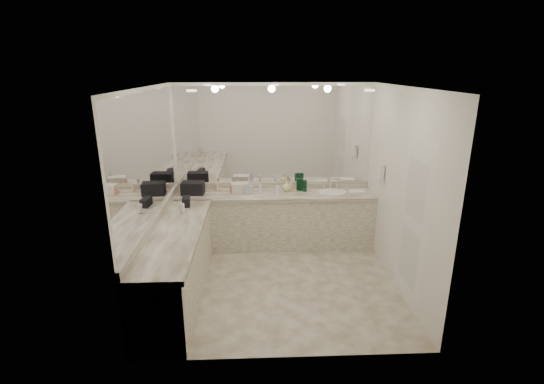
{
  "coord_description": "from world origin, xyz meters",
  "views": [
    {
      "loc": [
        -0.28,
        -4.81,
        2.81
      ],
      "look_at": [
        -0.06,
        0.4,
        1.17
      ],
      "focal_mm": 26.0,
      "sensor_mm": 36.0,
      "label": 1
    }
  ],
  "objects_px": {
    "black_toiletry_bag": "(193,188)",
    "hand_towel": "(357,192)",
    "cream_cosmetic_case": "(240,187)",
    "soap_bottle_c": "(286,186)",
    "soap_bottle_b": "(249,187)",
    "sink": "(332,192)",
    "soap_bottle_a": "(237,186)",
    "wall_phone": "(381,173)"
  },
  "relations": [
    {
      "from": "hand_towel",
      "to": "sink",
      "type": "bearing_deg",
      "value": 169.72
    },
    {
      "from": "wall_phone",
      "to": "hand_towel",
      "type": "height_order",
      "value": "wall_phone"
    },
    {
      "from": "cream_cosmetic_case",
      "to": "wall_phone",
      "type": "bearing_deg",
      "value": -24.47
    },
    {
      "from": "wall_phone",
      "to": "soap_bottle_a",
      "type": "bearing_deg",
      "value": 164.76
    },
    {
      "from": "wall_phone",
      "to": "hand_towel",
      "type": "distance_m",
      "value": 0.65
    },
    {
      "from": "sink",
      "to": "cream_cosmetic_case",
      "type": "distance_m",
      "value": 1.49
    },
    {
      "from": "soap_bottle_b",
      "to": "sink",
      "type": "bearing_deg",
      "value": 1.8
    },
    {
      "from": "hand_towel",
      "to": "wall_phone",
      "type": "bearing_deg",
      "value": -62.71
    },
    {
      "from": "cream_cosmetic_case",
      "to": "black_toiletry_bag",
      "type": "bearing_deg",
      "value": 175.93
    },
    {
      "from": "soap_bottle_b",
      "to": "cream_cosmetic_case",
      "type": "bearing_deg",
      "value": 145.52
    },
    {
      "from": "hand_towel",
      "to": "soap_bottle_c",
      "type": "height_order",
      "value": "soap_bottle_c"
    },
    {
      "from": "sink",
      "to": "cream_cosmetic_case",
      "type": "xyz_separation_m",
      "value": [
        -1.49,
        0.06,
        0.08
      ]
    },
    {
      "from": "black_toiletry_bag",
      "to": "hand_towel",
      "type": "bearing_deg",
      "value": -1.24
    },
    {
      "from": "wall_phone",
      "to": "cream_cosmetic_case",
      "type": "distance_m",
      "value": 2.2
    },
    {
      "from": "black_toiletry_bag",
      "to": "cream_cosmetic_case",
      "type": "relative_size",
      "value": 1.27
    },
    {
      "from": "soap_bottle_b",
      "to": "soap_bottle_c",
      "type": "relative_size",
      "value": 1.22
    },
    {
      "from": "black_toiletry_bag",
      "to": "soap_bottle_c",
      "type": "distance_m",
      "value": 1.49
    },
    {
      "from": "sink",
      "to": "black_toiletry_bag",
      "type": "height_order",
      "value": "black_toiletry_bag"
    },
    {
      "from": "cream_cosmetic_case",
      "to": "soap_bottle_b",
      "type": "distance_m",
      "value": 0.18
    },
    {
      "from": "sink",
      "to": "soap_bottle_a",
      "type": "xyz_separation_m",
      "value": [
        -1.54,
        0.08,
        0.1
      ]
    },
    {
      "from": "cream_cosmetic_case",
      "to": "soap_bottle_c",
      "type": "bearing_deg",
      "value": -8.67
    },
    {
      "from": "wall_phone",
      "to": "soap_bottle_b",
      "type": "bearing_deg",
      "value": 166.78
    },
    {
      "from": "wall_phone",
      "to": "soap_bottle_c",
      "type": "distance_m",
      "value": 1.51
    },
    {
      "from": "black_toiletry_bag",
      "to": "sink",
      "type": "bearing_deg",
      "value": 0.33
    },
    {
      "from": "soap_bottle_b",
      "to": "hand_towel",
      "type": "bearing_deg",
      "value": -0.9
    },
    {
      "from": "sink",
      "to": "hand_towel",
      "type": "bearing_deg",
      "value": -10.28
    },
    {
      "from": "hand_towel",
      "to": "soap_bottle_b",
      "type": "height_order",
      "value": "soap_bottle_b"
    },
    {
      "from": "sink",
      "to": "black_toiletry_bag",
      "type": "bearing_deg",
      "value": -179.67
    },
    {
      "from": "cream_cosmetic_case",
      "to": "soap_bottle_c",
      "type": "distance_m",
      "value": 0.75
    },
    {
      "from": "cream_cosmetic_case",
      "to": "soap_bottle_a",
      "type": "distance_m",
      "value": 0.06
    },
    {
      "from": "cream_cosmetic_case",
      "to": "soap_bottle_b",
      "type": "bearing_deg",
      "value": -44.04
    },
    {
      "from": "hand_towel",
      "to": "soap_bottle_b",
      "type": "xyz_separation_m",
      "value": [
        -1.73,
        0.03,
        0.09
      ]
    },
    {
      "from": "hand_towel",
      "to": "soap_bottle_a",
      "type": "distance_m",
      "value": 1.93
    },
    {
      "from": "soap_bottle_c",
      "to": "black_toiletry_bag",
      "type": "bearing_deg",
      "value": -176.83
    },
    {
      "from": "sink",
      "to": "soap_bottle_b",
      "type": "bearing_deg",
      "value": -178.2
    },
    {
      "from": "cream_cosmetic_case",
      "to": "soap_bottle_c",
      "type": "relative_size",
      "value": 1.54
    },
    {
      "from": "soap_bottle_c",
      "to": "soap_bottle_a",
      "type": "bearing_deg",
      "value": 178.99
    },
    {
      "from": "wall_phone",
      "to": "black_toiletry_bag",
      "type": "distance_m",
      "value": 2.9
    },
    {
      "from": "black_toiletry_bag",
      "to": "hand_towel",
      "type": "xyz_separation_m",
      "value": [
        2.61,
        -0.06,
        -0.08
      ]
    },
    {
      "from": "soap_bottle_a",
      "to": "soap_bottle_b",
      "type": "xyz_separation_m",
      "value": [
        0.19,
        -0.13,
        0.01
      ]
    },
    {
      "from": "black_toiletry_bag",
      "to": "cream_cosmetic_case",
      "type": "distance_m",
      "value": 0.74
    },
    {
      "from": "soap_bottle_c",
      "to": "hand_towel",
      "type": "bearing_deg",
      "value": -7.05
    }
  ]
}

